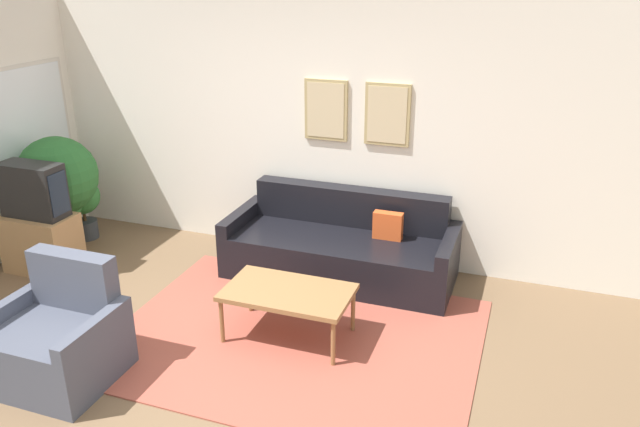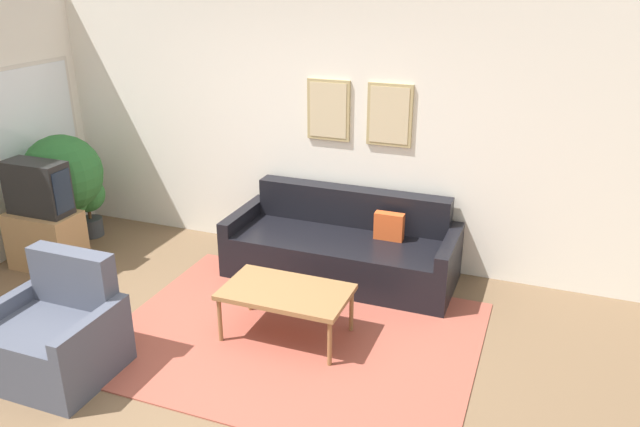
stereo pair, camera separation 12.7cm
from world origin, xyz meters
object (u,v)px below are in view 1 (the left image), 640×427
at_px(tv, 33,190).
at_px(armchair, 57,341).
at_px(couch, 342,248).
at_px(coffee_table, 288,294).
at_px(potted_plant_tall, 58,178).

relative_size(tv, armchair, 0.71).
height_order(couch, coffee_table, couch).
xyz_separation_m(couch, armchair, (-1.48, -2.28, 0.01)).
bearing_deg(potted_plant_tall, couch, 8.39).
distance_m(armchair, potted_plant_tall, 2.43).
bearing_deg(coffee_table, armchair, -143.37).
distance_m(couch, coffee_table, 1.24).
height_order(coffee_table, potted_plant_tall, potted_plant_tall).
bearing_deg(couch, armchair, -122.96).
relative_size(coffee_table, tv, 1.63).
distance_m(tv, potted_plant_tall, 0.48).
relative_size(armchair, potted_plant_tall, 0.71).
bearing_deg(tv, potted_plant_tall, 103.37).
bearing_deg(armchair, potted_plant_tall, 118.99).
height_order(tv, armchair, tv).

